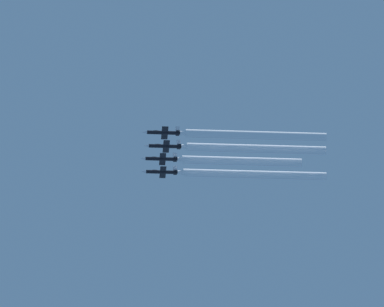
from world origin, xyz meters
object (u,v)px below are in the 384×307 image
jet_far_left (162,133)px  jet_inner_left (164,146)px  jet_inner_right (160,172)px  jet_center (160,159)px

jet_far_left → jet_inner_left: size_ratio=1.00×
jet_far_left → jet_inner_right: (29.08, -0.57, -0.49)m
jet_inner_right → jet_far_left: bearing=178.9°
jet_far_left → jet_center: jet_center is taller
jet_far_left → jet_center: bearing=-0.2°
jet_inner_left → jet_center: 9.79m
jet_inner_left → jet_center: size_ratio=1.00×
jet_far_left → jet_inner_left: 10.04m
jet_inner_left → jet_inner_right: (19.08, 0.35, -0.51)m
jet_far_left → jet_inner_left: jet_inner_left is taller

